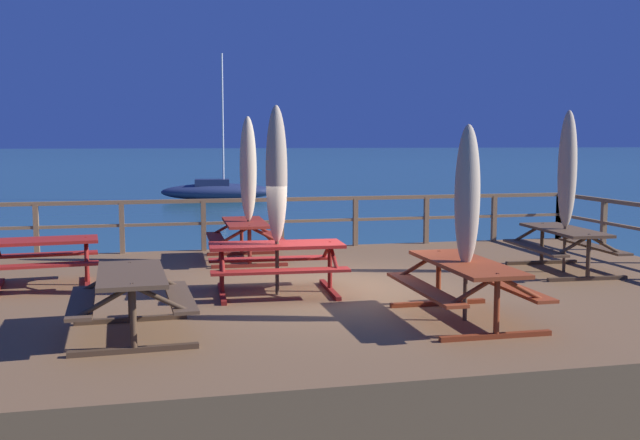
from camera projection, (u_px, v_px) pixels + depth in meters
The scene contains 14 objects.
ground_plane at pixel (330, 342), 11.56m from camera, with size 600.00×600.00×0.00m, color #2D5B6B.
wooden_deck at pixel (330, 315), 11.51m from camera, with size 13.50×9.05×0.86m, color brown.
railing_waterside_far at pixel (281, 214), 15.62m from camera, with size 13.30×0.10×1.09m.
picnic_table_back_left at pixel (465, 277), 9.33m from camera, with size 1.40×2.14×0.78m.
picnic_table_mid_left at pixel (276, 257), 10.98m from camera, with size 2.07×1.50×0.78m.
picnic_table_mid_right at pixel (245, 232), 14.00m from camera, with size 1.44×1.88×0.78m.
picnic_table_front_left at pixel (564, 240), 12.82m from camera, with size 1.52×2.09×0.78m.
picnic_table_back_right at pixel (131, 290), 8.58m from camera, with size 1.48×1.84×0.78m.
picnic_table_mid_centre at pixel (42, 253), 11.43m from camera, with size 1.80×1.54×0.78m.
patio_umbrella_tall_mid_right at pixel (467, 197), 9.21m from camera, with size 0.32×0.32×2.51m.
patio_umbrella_short_back at pixel (277, 175), 10.77m from camera, with size 0.32×0.32×2.82m.
patio_umbrella_tall_mid_left at pixel (248, 170), 13.83m from camera, with size 0.32×0.32×2.76m.
patio_umbrella_short_front at pixel (567, 170), 12.65m from camera, with size 0.32×0.32×2.82m.
sailboat_distant at pixel (218, 191), 38.97m from camera, with size 6.14×2.29×7.72m.
Camera 1 is at (-2.68, -10.96, 3.16)m, focal length 41.03 mm.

